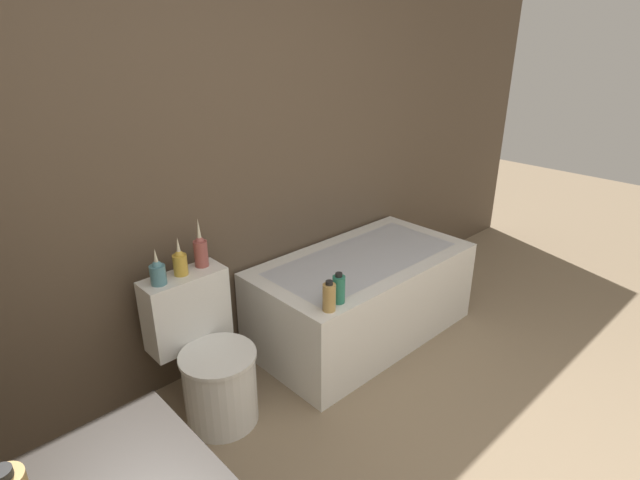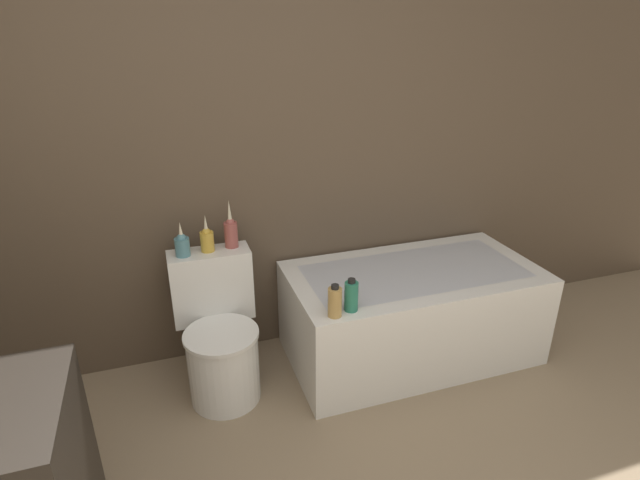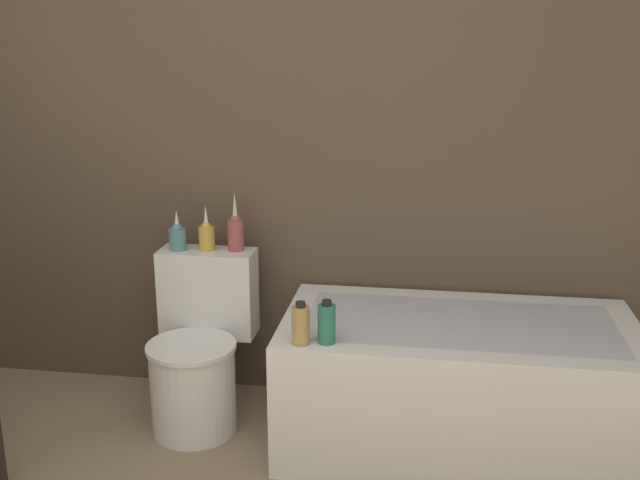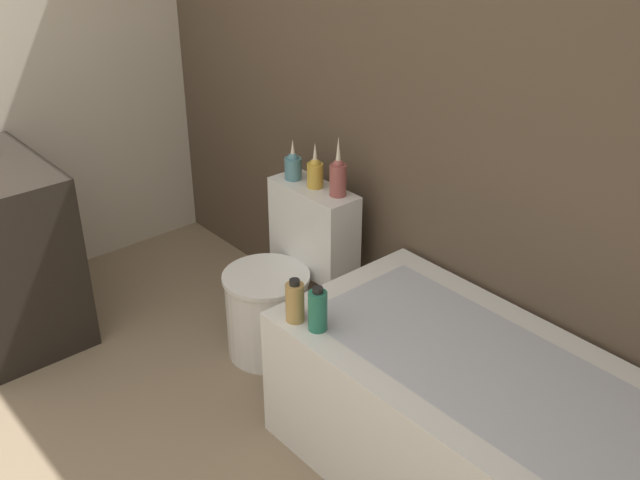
{
  "view_description": "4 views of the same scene",
  "coord_description": "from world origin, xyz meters",
  "px_view_note": "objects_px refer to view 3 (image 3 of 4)",
  "views": [
    {
      "loc": [
        -1.39,
        -0.28,
        1.89
      ],
      "look_at": [
        0.31,
        1.53,
        0.84
      ],
      "focal_mm": 28.0,
      "sensor_mm": 36.0,
      "label": 1
    },
    {
      "loc": [
        -0.56,
        -0.64,
        1.84
      ],
      "look_at": [
        0.15,
        1.48,
        0.89
      ],
      "focal_mm": 28.0,
      "sensor_mm": 36.0,
      "label": 2
    },
    {
      "loc": [
        0.64,
        -1.28,
        1.71
      ],
      "look_at": [
        0.22,
        1.44,
        0.93
      ],
      "focal_mm": 42.0,
      "sensor_mm": 36.0,
      "label": 3
    },
    {
      "loc": [
        1.93,
        -0.08,
        2.09
      ],
      "look_at": [
        0.14,
        1.45,
        0.82
      ],
      "focal_mm": 42.0,
      "sensor_mm": 36.0,
      "label": 4
    }
  ],
  "objects_px": {
    "toilet": "(199,352)",
    "shampoo_bottle_short": "(327,323)",
    "bathtub": "(457,384)",
    "vase_gold": "(177,236)",
    "vase_silver": "(207,235)",
    "shampoo_bottle_tall": "(301,325)",
    "vase_bronze": "(236,231)"
  },
  "relations": [
    {
      "from": "toilet",
      "to": "shampoo_bottle_short",
      "type": "bearing_deg",
      "value": -27.86
    },
    {
      "from": "bathtub",
      "to": "vase_gold",
      "type": "bearing_deg",
      "value": 170.39
    },
    {
      "from": "shampoo_bottle_short",
      "to": "vase_silver",
      "type": "bearing_deg",
      "value": 140.36
    },
    {
      "from": "shampoo_bottle_tall",
      "to": "bathtub",
      "type": "bearing_deg",
      "value": 26.98
    },
    {
      "from": "bathtub",
      "to": "vase_silver",
      "type": "distance_m",
      "value": 1.27
    },
    {
      "from": "toilet",
      "to": "shampoo_bottle_tall",
      "type": "height_order",
      "value": "toilet"
    },
    {
      "from": "bathtub",
      "to": "shampoo_bottle_tall",
      "type": "xyz_separation_m",
      "value": [
        -0.6,
        -0.31,
        0.35
      ]
    },
    {
      "from": "shampoo_bottle_short",
      "to": "bathtub",
      "type": "bearing_deg",
      "value": 28.98
    },
    {
      "from": "bathtub",
      "to": "shampoo_bottle_short",
      "type": "xyz_separation_m",
      "value": [
        -0.51,
        -0.28,
        0.35
      ]
    },
    {
      "from": "vase_silver",
      "to": "vase_bronze",
      "type": "distance_m",
      "value": 0.13
    },
    {
      "from": "vase_silver",
      "to": "shampoo_bottle_short",
      "type": "distance_m",
      "value": 0.82
    },
    {
      "from": "bathtub",
      "to": "vase_bronze",
      "type": "relative_size",
      "value": 5.45
    },
    {
      "from": "shampoo_bottle_tall",
      "to": "vase_bronze",
      "type": "bearing_deg",
      "value": 125.37
    },
    {
      "from": "bathtub",
      "to": "shampoo_bottle_tall",
      "type": "bearing_deg",
      "value": -153.02
    },
    {
      "from": "bathtub",
      "to": "vase_bronze",
      "type": "distance_m",
      "value": 1.17
    },
    {
      "from": "toilet",
      "to": "vase_silver",
      "type": "relative_size",
      "value": 3.64
    },
    {
      "from": "toilet",
      "to": "shampoo_bottle_tall",
      "type": "xyz_separation_m",
      "value": [
        0.52,
        -0.35,
        0.31
      ]
    },
    {
      "from": "vase_silver",
      "to": "shampoo_bottle_short",
      "type": "relative_size",
      "value": 1.19
    },
    {
      "from": "vase_silver",
      "to": "shampoo_bottle_tall",
      "type": "bearing_deg",
      "value": -45.78
    },
    {
      "from": "vase_gold",
      "to": "vase_bronze",
      "type": "xyz_separation_m",
      "value": [
        0.26,
        0.03,
        0.02
      ]
    },
    {
      "from": "toilet",
      "to": "shampoo_bottle_tall",
      "type": "relative_size",
      "value": 4.41
    },
    {
      "from": "bathtub",
      "to": "toilet",
      "type": "relative_size",
      "value": 1.94
    },
    {
      "from": "vase_bronze",
      "to": "shampoo_bottle_short",
      "type": "height_order",
      "value": "vase_bronze"
    },
    {
      "from": "vase_gold",
      "to": "shampoo_bottle_tall",
      "type": "height_order",
      "value": "vase_gold"
    },
    {
      "from": "vase_gold",
      "to": "vase_silver",
      "type": "distance_m",
      "value": 0.13
    },
    {
      "from": "vase_gold",
      "to": "shampoo_bottle_tall",
      "type": "xyz_separation_m",
      "value": [
        0.65,
        -0.52,
        -0.18
      ]
    },
    {
      "from": "shampoo_bottle_tall",
      "to": "shampoo_bottle_short",
      "type": "height_order",
      "value": "shampoo_bottle_short"
    },
    {
      "from": "vase_silver",
      "to": "shampoo_bottle_tall",
      "type": "distance_m",
      "value": 0.77
    },
    {
      "from": "shampoo_bottle_tall",
      "to": "vase_gold",
      "type": "bearing_deg",
      "value": 141.5
    },
    {
      "from": "vase_gold",
      "to": "bathtub",
      "type": "bearing_deg",
      "value": -9.61
    },
    {
      "from": "shampoo_bottle_short",
      "to": "shampoo_bottle_tall",
      "type": "bearing_deg",
      "value": -164.87
    },
    {
      "from": "vase_silver",
      "to": "shampoo_bottle_short",
      "type": "height_order",
      "value": "vase_silver"
    }
  ]
}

